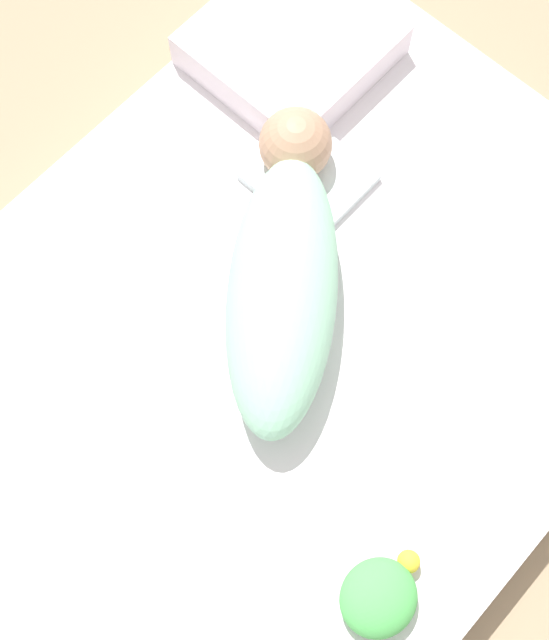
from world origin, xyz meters
The scene contains 6 objects.
ground_plane centered at (0.00, 0.00, 0.00)m, with size 12.00×12.00×0.00m, color #9E8466.
bed_mattress centered at (0.00, 0.00, 0.06)m, with size 1.44×1.06×0.12m.
burp_cloth centered at (0.29, 0.17, 0.13)m, with size 0.18×0.19×0.02m.
swaddled_baby centered at (0.10, 0.05, 0.20)m, with size 0.54×0.46×0.16m.
pillow centered at (0.46, 0.37, 0.16)m, with size 0.32×0.32×0.08m.
turtle_plush centered at (-0.18, -0.40, 0.15)m, with size 0.15×0.11×0.06m.
Camera 1 is at (-0.33, -0.32, 1.56)m, focal length 50.00 mm.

